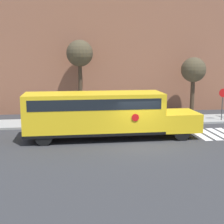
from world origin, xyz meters
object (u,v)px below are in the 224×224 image
tree_near_sidewalk (80,55)px  tree_far_sidewalk (193,71)px  stop_sign (223,100)px  school_bus (102,113)px

tree_near_sidewalk → tree_far_sidewalk: (9.74, -0.56, -1.36)m
stop_sign → tree_far_sidewalk: (-1.16, 3.26, 2.12)m
school_bus → tree_near_sidewalk: (-1.09, 7.58, 3.56)m
stop_sign → tree_near_sidewalk: (-10.90, 3.81, 3.48)m
stop_sign → tree_near_sidewalk: tree_near_sidewalk is taller
school_bus → tree_far_sidewalk: size_ratio=2.15×
school_bus → tree_far_sidewalk: tree_far_sidewalk is taller
school_bus → tree_near_sidewalk: 8.44m
stop_sign → tree_far_sidewalk: bearing=109.6°
tree_far_sidewalk → school_bus: bearing=-140.9°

